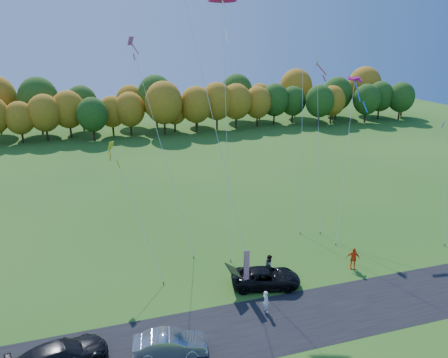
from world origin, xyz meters
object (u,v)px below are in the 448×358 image
object	(u,v)px
black_suv	(266,278)
silver_sedan	(170,344)
person_east	(353,258)
feather_flag	(246,267)

from	to	relation	value
black_suv	silver_sedan	xyz separation A→B (m)	(-8.33, -5.17, -0.00)
silver_sedan	person_east	world-z (taller)	person_east
black_suv	person_east	world-z (taller)	person_east
silver_sedan	feather_flag	xyz separation A→B (m)	(6.53, 4.70, 1.47)
silver_sedan	person_east	xyz separation A→B (m)	(16.15, 5.47, 0.20)
black_suv	silver_sedan	world-z (taller)	same
black_suv	feather_flag	distance (m)	2.37
silver_sedan	person_east	distance (m)	17.05
black_suv	person_east	distance (m)	7.82
person_east	feather_flag	size ratio (longest dim) A/B	0.51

